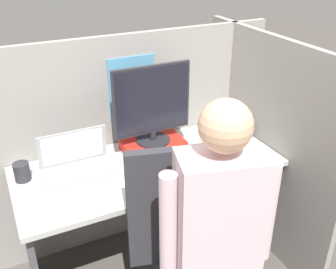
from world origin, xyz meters
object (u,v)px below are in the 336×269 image
(stapler, at_px, (240,131))
(office_chair, at_px, (196,263))
(monitor, at_px, (152,104))
(pen_cup, at_px, (22,172))
(carrot_toy, at_px, (176,169))
(paper_box, at_px, (153,146))
(person, at_px, (227,238))
(laptop, at_px, (77,164))

(stapler, height_order, office_chair, office_chair)
(monitor, height_order, pen_cup, monitor)
(carrot_toy, xyz_separation_m, pen_cup, (-0.75, 0.28, 0.03))
(paper_box, height_order, pen_cup, pen_cup)
(carrot_toy, relative_size, person, 0.09)
(office_chair, xyz_separation_m, pen_cup, (-0.62, 0.74, 0.23))
(monitor, bearing_deg, carrot_toy, -87.05)
(paper_box, xyz_separation_m, person, (-0.08, -0.89, 0.04))
(paper_box, xyz_separation_m, stapler, (0.58, -0.06, -0.00))
(monitor, xyz_separation_m, pen_cup, (-0.74, 0.01, -0.25))
(laptop, distance_m, stapler, 1.04)
(laptop, bearing_deg, stapler, -1.59)
(laptop, height_order, pen_cup, laptop)
(stapler, bearing_deg, paper_box, 174.31)
(laptop, xyz_separation_m, pen_cup, (-0.28, 0.04, 0.01))
(monitor, bearing_deg, person, -94.83)
(carrot_toy, distance_m, pen_cup, 0.80)
(office_chair, bearing_deg, monitor, 81.01)
(carrot_toy, bearing_deg, office_chair, -105.83)
(monitor, xyz_separation_m, office_chair, (-0.12, -0.74, -0.48))
(carrot_toy, relative_size, office_chair, 0.11)
(paper_box, distance_m, carrot_toy, 0.27)
(laptop, distance_m, person, 0.94)
(stapler, relative_size, office_chair, 0.15)
(person, distance_m, pen_cup, 1.12)
(stapler, bearing_deg, monitor, 174.03)
(monitor, bearing_deg, pen_cup, 179.38)
(stapler, distance_m, person, 1.06)
(person, relative_size, pen_cup, 13.61)
(stapler, relative_size, carrot_toy, 1.36)
(paper_box, distance_m, laptop, 0.46)
(monitor, distance_m, stapler, 0.64)
(stapler, bearing_deg, carrot_toy, -159.04)
(paper_box, height_order, office_chair, office_chair)
(paper_box, bearing_deg, office_chair, -99.02)
(paper_box, height_order, laptop, laptop)
(laptop, bearing_deg, pen_cup, 171.90)
(office_chair, height_order, person, person)
(laptop, height_order, stapler, laptop)
(paper_box, bearing_deg, stapler, -5.69)
(paper_box, xyz_separation_m, pen_cup, (-0.74, 0.01, 0.02))
(person, bearing_deg, monitor, 85.17)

